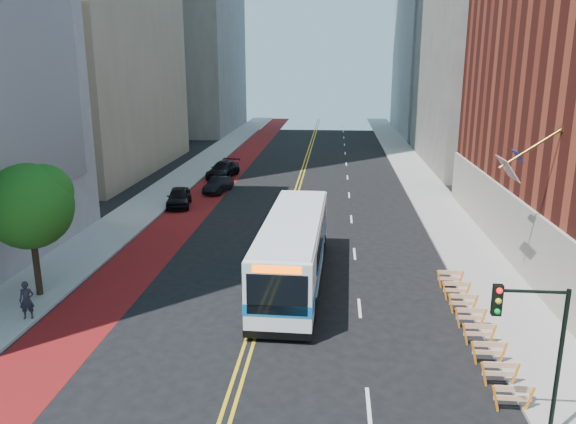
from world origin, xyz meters
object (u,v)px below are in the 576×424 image
(transit_bus, at_px, (294,249))
(car_a, at_px, (179,197))
(street_tree, at_px, (31,203))
(pedestrian, at_px, (27,300))
(traffic_signal, at_px, (532,333))
(car_b, at_px, (218,185))
(car_c, at_px, (223,170))

(transit_bus, distance_m, car_a, 19.18)
(street_tree, distance_m, pedestrian, 4.82)
(street_tree, relative_size, transit_bus, 0.50)
(transit_bus, bearing_deg, pedestrian, -152.98)
(traffic_signal, bearing_deg, street_tree, 155.18)
(car_b, xyz_separation_m, car_c, (-0.94, 6.94, 0.10))
(traffic_signal, height_order, pedestrian, traffic_signal)
(transit_bus, distance_m, car_c, 29.73)
(transit_bus, relative_size, pedestrian, 7.63)
(car_c, distance_m, pedestrian, 33.89)
(car_b, bearing_deg, traffic_signal, -53.41)
(car_c, bearing_deg, transit_bus, -62.19)
(street_tree, distance_m, car_b, 24.85)
(car_b, bearing_deg, street_tree, -89.27)
(car_c, bearing_deg, car_b, -72.94)
(street_tree, xyz_separation_m, car_b, (4.15, 24.13, -4.22))
(transit_bus, bearing_deg, car_a, 125.35)
(street_tree, distance_m, traffic_signal, 22.79)
(pedestrian, bearing_deg, car_b, 67.69)
(traffic_signal, height_order, car_b, traffic_signal)
(street_tree, xyz_separation_m, transit_bus, (12.61, 2.89, -2.98))
(transit_bus, bearing_deg, street_tree, -165.62)
(traffic_signal, distance_m, pedestrian, 21.13)
(car_c, bearing_deg, street_tree, -86.54)
(street_tree, distance_m, transit_bus, 13.28)
(car_a, bearing_deg, traffic_signal, -66.54)
(transit_bus, height_order, car_b, transit_bus)
(street_tree, relative_size, car_c, 1.22)
(pedestrian, bearing_deg, car_c, 70.70)
(car_b, height_order, car_c, car_c)
(car_a, bearing_deg, street_tree, -105.89)
(transit_bus, bearing_deg, traffic_signal, -55.66)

